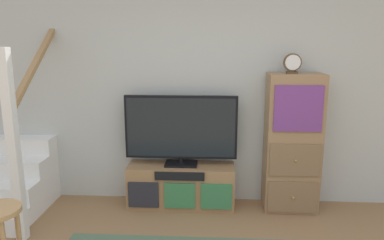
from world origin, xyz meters
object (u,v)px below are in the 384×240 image
at_px(television, 181,129).
at_px(media_console, 181,186).
at_px(side_cabinet, 292,144).
at_px(desk_clock, 292,63).

bearing_deg(television, media_console, -90.00).
height_order(media_console, side_cabinet, side_cabinet).
height_order(television, side_cabinet, side_cabinet).
bearing_deg(desk_clock, television, 178.60).
height_order(side_cabinet, desk_clock, desk_clock).
distance_m(television, side_cabinet, 1.23).
relative_size(television, desk_clock, 5.96).
bearing_deg(desk_clock, media_console, 179.77).
relative_size(side_cabinet, desk_clock, 7.29).
relative_size(media_console, television, 0.96).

